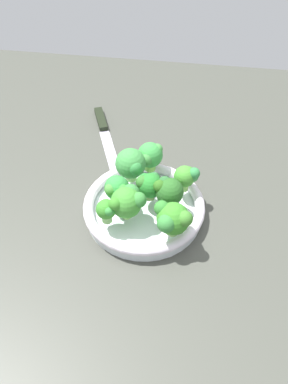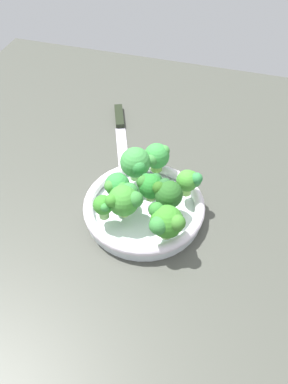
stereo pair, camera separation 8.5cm
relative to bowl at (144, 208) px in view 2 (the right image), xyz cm
name	(u,v)px [view 2 (the right image)]	position (x,y,z in cm)	size (l,w,h in cm)	color
ground_plane	(131,205)	(-3.91, 2.81, -3.29)	(130.00, 130.00, 2.50)	#40423A
bowl	(144,208)	(0.00, 0.00, 0.00)	(26.32, 26.32, 4.00)	white
broccoli_floret_0	(150,185)	(0.92, 1.54, 5.78)	(5.69, 5.89, 6.39)	#86B05B
broccoli_floret_1	(104,206)	(-6.53, -6.34, 5.36)	(4.39, 4.22, 5.61)	#7CB65F
broccoli_floret_2	(125,199)	(-2.74, -4.34, 6.38)	(7.35, 7.09, 7.40)	#82B052
broccoli_floret_3	(189,181)	(8.48, 5.07, 5.84)	(5.52, 4.82, 6.37)	#8BCB5A
broccoli_floret_4	(118,186)	(-5.36, -1.07, 6.11)	(5.82, 5.32, 6.80)	#A0CE68
broccoli_floret_5	(166,222)	(6.58, -7.54, 6.29)	(7.69, 7.14, 7.35)	#8EBE66
broccoli_floret_6	(137,163)	(-3.62, 6.51, 6.51)	(6.73, 6.97, 7.97)	#88C668
broccoli_floret_7	(167,193)	(5.00, -0.14, 6.21)	(6.35, 5.83, 7.08)	#86CD67
broccoli_floret_8	(157,157)	(-0.08, 10.33, 6.03)	(5.76, 6.44, 7.01)	#80C24D
knife	(120,127)	(-14.85, 27.54, -1.49)	(12.24, 25.54, 1.50)	silver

